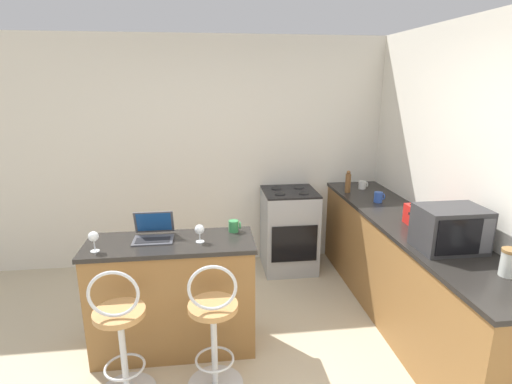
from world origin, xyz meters
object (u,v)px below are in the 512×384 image
(mug_white, at_px, (363,185))
(bar_stool_near, at_px, (121,338))
(toaster, at_px, (420,217))
(mug_blue, at_px, (379,197))
(laptop, at_px, (154,232))
(microwave, at_px, (450,229))
(wine_glass_tall, at_px, (200,230))
(wine_glass_short, at_px, (93,237))
(pepper_mill, at_px, (348,182))
(mug_green, at_px, (234,226))
(storage_jar, at_px, (509,262))
(bar_stool_far, at_px, (214,331))
(stove_range, at_px, (289,230))

(mug_white, bearing_deg, bar_stool_near, -142.48)
(toaster, distance_m, mug_blue, 0.72)
(laptop, xyz_separation_m, toaster, (2.18, -0.02, 0.03))
(microwave, distance_m, wine_glass_tall, 1.83)
(wine_glass_short, relative_size, mug_blue, 1.46)
(pepper_mill, bearing_deg, mug_blue, -65.64)
(bar_stool_near, xyz_separation_m, wine_glass_tall, (0.53, 0.47, 0.56))
(toaster, bearing_deg, mug_white, 90.37)
(laptop, height_order, wine_glass_short, laptop)
(toaster, height_order, mug_blue, toaster)
(mug_green, bearing_deg, bar_stool_near, -141.03)
(laptop, bearing_deg, mug_white, 29.30)
(bar_stool_near, bearing_deg, mug_white, 37.52)
(laptop, bearing_deg, mug_blue, 18.14)
(microwave, xyz_separation_m, storage_jar, (0.13, -0.43, -0.07))
(laptop, relative_size, toaster, 1.07)
(laptop, distance_m, pepper_mill, 2.24)
(laptop, xyz_separation_m, storage_jar, (2.28, -0.91, 0.04))
(bar_stool_near, xyz_separation_m, mug_blue, (2.31, 1.29, 0.52))
(bar_stool_near, bearing_deg, bar_stool_far, 0.00)
(mug_white, bearing_deg, mug_blue, -94.28)
(mug_blue, bearing_deg, pepper_mill, 114.36)
(microwave, height_order, pepper_mill, microwave)
(storage_jar, xyz_separation_m, wine_glass_tall, (-1.92, 0.79, 0.01))
(bar_stool_far, height_order, wine_glass_tall, wine_glass_tall)
(microwave, bearing_deg, wine_glass_short, 173.70)
(bar_stool_far, relative_size, wine_glass_short, 6.55)
(mug_blue, distance_m, mug_white, 0.52)
(toaster, distance_m, wine_glass_short, 2.58)
(bar_stool_far, bearing_deg, pepper_mill, 47.94)
(wine_glass_short, relative_size, mug_white, 1.51)
(toaster, distance_m, mug_green, 1.56)
(mug_green, bearing_deg, microwave, -19.84)
(microwave, height_order, stove_range, microwave)
(stove_range, bearing_deg, mug_blue, -33.44)
(microwave, relative_size, wine_glass_short, 3.02)
(wine_glass_tall, bearing_deg, mug_green, 34.50)
(pepper_mill, distance_m, mug_green, 1.68)
(stove_range, relative_size, wine_glass_tall, 6.75)
(toaster, relative_size, storage_jar, 1.58)
(bar_stool_near, relative_size, mug_green, 10.02)
(wine_glass_tall, xyz_separation_m, mug_green, (0.27, 0.19, -0.05))
(storage_jar, height_order, mug_green, storage_jar)
(toaster, relative_size, stove_range, 0.30)
(stove_range, distance_m, mug_white, 0.98)
(mug_white, bearing_deg, pepper_mill, -150.82)
(mug_blue, bearing_deg, mug_white, 85.72)
(bar_stool_far, xyz_separation_m, mug_green, (0.19, 0.65, 0.51))
(microwave, bearing_deg, laptop, 167.38)
(laptop, bearing_deg, microwave, -12.62)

